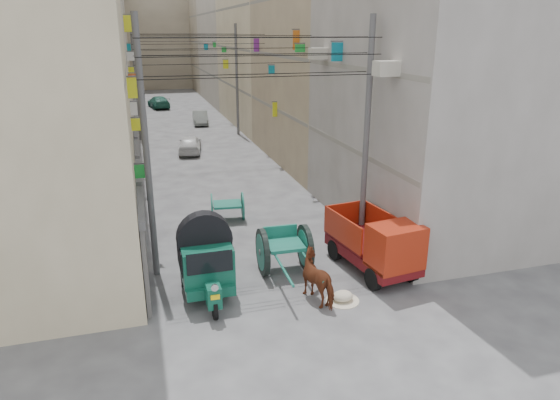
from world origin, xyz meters
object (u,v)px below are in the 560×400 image
object	(u,v)px
second_cart	(227,206)
distant_car_green	(159,102)
horse	(320,278)
mini_truck	(379,248)
auto_rickshaw	(205,258)
tonga_cart	(284,249)
distant_car_white	(190,144)
feed_sack	(343,296)
distant_car_grey	(200,118)

from	to	relation	value
second_cart	distant_car_green	bearing A→B (deg)	98.68
second_cart	distant_car_green	xyz separation A→B (m)	(-0.95, 33.61, -0.03)
horse	distant_car_green	xyz separation A→B (m)	(-2.37, 40.76, -0.10)
distant_car_green	horse	bearing A→B (deg)	84.51
mini_truck	auto_rickshaw	bearing A→B (deg)	169.01
tonga_cart	second_cart	distance (m)	5.22
horse	distant_car_white	xyz separation A→B (m)	(-1.55, 19.80, -0.12)
second_cart	distant_car_white	xyz separation A→B (m)	(-0.13, 12.65, -0.04)
auto_rickshaw	tonga_cart	xyz separation A→B (m)	(2.64, 0.77, -0.36)
auto_rickshaw	distant_car_white	world-z (taller)	auto_rickshaw
distant_car_white	second_cart	bearing A→B (deg)	99.72
distant_car_green	distant_car_white	bearing A→B (deg)	83.43
feed_sack	distant_car_green	size ratio (longest dim) A/B	0.15
auto_rickshaw	distant_car_green	world-z (taller)	auto_rickshaw
auto_rickshaw	feed_sack	bearing A→B (deg)	-22.50
distant_car_grey	distant_car_green	bearing A→B (deg)	108.85
horse	second_cart	bearing A→B (deg)	-95.53
second_cart	distant_car_grey	world-z (taller)	second_cart
auto_rickshaw	distant_car_white	bearing A→B (deg)	84.77
tonga_cart	mini_truck	distance (m)	3.03
auto_rickshaw	distant_car_white	size ratio (longest dim) A/B	0.82
auto_rickshaw	tonga_cart	bearing A→B (deg)	15.91
feed_sack	distant_car_green	bearing A→B (deg)	94.15
auto_rickshaw	feed_sack	xyz separation A→B (m)	(3.74, -1.52, -1.01)
auto_rickshaw	distant_car_green	size ratio (longest dim) A/B	0.68
distant_car_green	auto_rickshaw	bearing A→B (deg)	80.08
tonga_cart	horse	bearing A→B (deg)	-74.82
mini_truck	second_cart	world-z (taller)	mini_truck
second_cart	horse	xyz separation A→B (m)	(1.42, -7.15, 0.08)
tonga_cart	feed_sack	xyz separation A→B (m)	(1.09, -2.29, -0.64)
mini_truck	distant_car_green	xyz separation A→B (m)	(-4.71, 39.83, -0.36)
horse	tonga_cart	bearing A→B (deg)	-93.18
tonga_cart	mini_truck	xyz separation A→B (m)	(2.82, -1.08, 0.16)
second_cart	horse	distance (m)	7.29
distant_car_grey	distant_car_green	world-z (taller)	distant_car_green
tonga_cart	distant_car_green	bearing A→B (deg)	94.39
tonga_cart	mini_truck	size ratio (longest dim) A/B	0.92
tonga_cart	second_cart	world-z (taller)	tonga_cart
distant_car_grey	distant_car_green	size ratio (longest dim) A/B	0.81
auto_rickshaw	mini_truck	bearing A→B (deg)	-3.63
distant_car_green	distant_car_grey	bearing A→B (deg)	96.14
auto_rickshaw	distant_car_grey	distance (m)	29.10
second_cart	distant_car_green	distance (m)	33.63
auto_rickshaw	mini_truck	xyz separation A→B (m)	(5.47, -0.31, -0.20)
mini_truck	horse	xyz separation A→B (m)	(-2.34, -0.94, -0.25)
feed_sack	distant_car_white	xyz separation A→B (m)	(-2.16, 20.08, 0.43)
second_cart	distant_car_grey	bearing A→B (deg)	92.35
mini_truck	second_cart	size ratio (longest dim) A/B	2.54
mini_truck	horse	bearing A→B (deg)	-165.91
auto_rickshaw	horse	size ratio (longest dim) A/B	1.69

